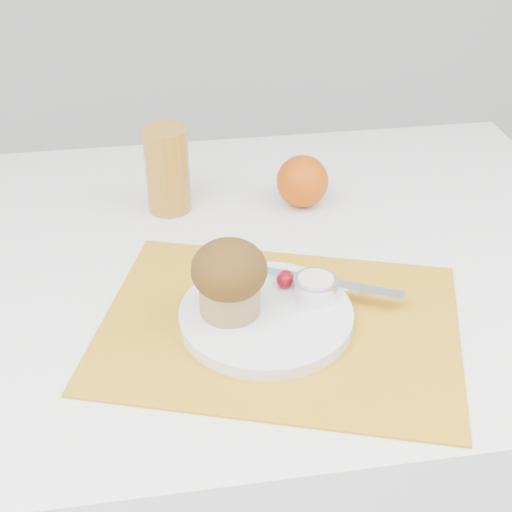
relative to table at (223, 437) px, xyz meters
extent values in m
cube|color=white|center=(0.00, 0.00, 0.00)|extent=(1.20, 0.80, 0.75)
cube|color=orange|center=(0.06, -0.17, 0.38)|extent=(0.52, 0.45, 0.00)
cylinder|color=white|center=(0.05, -0.16, 0.39)|extent=(0.27, 0.27, 0.02)
cylinder|color=silver|center=(0.11, -0.14, 0.41)|extent=(0.07, 0.07, 0.02)
cylinder|color=white|center=(0.11, -0.14, 0.42)|extent=(0.05, 0.05, 0.01)
ellipsoid|color=#59020C|center=(0.08, -0.11, 0.41)|extent=(0.02, 0.02, 0.02)
ellipsoid|color=#5E020B|center=(0.08, -0.11, 0.41)|extent=(0.02, 0.02, 0.02)
cube|color=silver|center=(0.13, -0.12, 0.40)|extent=(0.19, 0.11, 0.01)
sphere|color=#C24B06|center=(0.15, 0.13, 0.42)|extent=(0.08, 0.08, 0.08)
cylinder|color=#B47621|center=(-0.06, 0.15, 0.44)|extent=(0.07, 0.07, 0.14)
cylinder|color=tan|center=(0.00, -0.15, 0.42)|extent=(0.08, 0.08, 0.04)
ellipsoid|color=#331D09|center=(0.00, -0.15, 0.46)|extent=(0.09, 0.09, 0.07)
camera|label=1|loc=(-0.08, -0.85, 0.94)|focal=50.00mm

